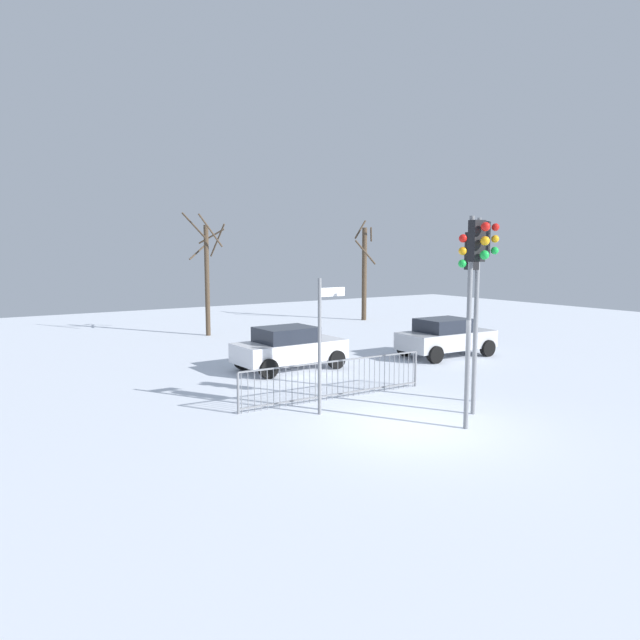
{
  "coord_description": "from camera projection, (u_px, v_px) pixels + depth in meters",
  "views": [
    {
      "loc": [
        -8.85,
        -9.75,
        4.03
      ],
      "look_at": [
        -0.75,
        2.61,
        2.27
      ],
      "focal_mm": 32.5,
      "sensor_mm": 36.0,
      "label": 1
    }
  ],
  "objects": [
    {
      "name": "traffic_light_mid_right",
      "position": [
        475.0,
        275.0,
        12.69
      ],
      "size": [
        0.34,
        0.57,
        4.8
      ],
      "rotation": [
        0.0,
        0.0,
        3.06
      ],
      "color": "slate",
      "rests_on": "ground"
    },
    {
      "name": "traffic_light_mid_left",
      "position": [
        472.0,
        279.0,
        13.97
      ],
      "size": [
        0.55,
        0.37,
        4.58
      ],
      "rotation": [
        0.0,
        0.0,
        1.28
      ],
      "color": "slate",
      "rests_on": "ground"
    },
    {
      "name": "pedestrian_guard_railing",
      "position": [
        335.0,
        379.0,
        15.81
      ],
      "size": [
        5.79,
        0.25,
        1.07
      ],
      "rotation": [
        0.0,
        0.0,
        -0.03
      ],
      "color": "slate",
      "rests_on": "ground"
    },
    {
      "name": "direction_sign_post",
      "position": [
        322.0,
        339.0,
        14.19
      ],
      "size": [
        0.79,
        0.09,
        3.38
      ],
      "rotation": [
        0.0,
        0.0,
        0.01
      ],
      "color": "slate",
      "rests_on": "ground"
    },
    {
      "name": "bare_tree_centre",
      "position": [
        364.0,
        271.0,
        33.74
      ],
      "size": [
        1.44,
        1.31,
        5.84
      ],
      "color": "#473828",
      "rests_on": "ground"
    },
    {
      "name": "car_silver_near",
      "position": [
        446.0,
        337.0,
        22.2
      ],
      "size": [
        3.85,
        2.01,
        1.47
      ],
      "rotation": [
        0.0,
        0.0,
        -0.03
      ],
      "color": "#B2B5BA",
      "rests_on": "ground"
    },
    {
      "name": "ground_plane",
      "position": [
        409.0,
        426.0,
        13.39
      ],
      "size": [
        60.0,
        60.0,
        0.0
      ],
      "primitive_type": "plane",
      "color": "silver"
    },
    {
      "name": "car_white_mid",
      "position": [
        289.0,
        347.0,
        19.75
      ],
      "size": [
        3.86,
        2.04,
        1.47
      ],
      "rotation": [
        0.0,
        0.0,
        0.04
      ],
      "color": "silver",
      "rests_on": "ground"
    },
    {
      "name": "bare_tree_right",
      "position": [
        207.0,
        273.0,
        27.49
      ],
      "size": [
        1.97,
        1.97,
        5.83
      ],
      "color": "#473828",
      "rests_on": "ground"
    },
    {
      "name": "traffic_light_rear_right",
      "position": [
        483.0,
        269.0,
        15.14
      ],
      "size": [
        0.43,
        0.51,
        4.89
      ],
      "rotation": [
        0.0,
        0.0,
        3.7
      ],
      "color": "slate",
      "rests_on": "ground"
    }
  ]
}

